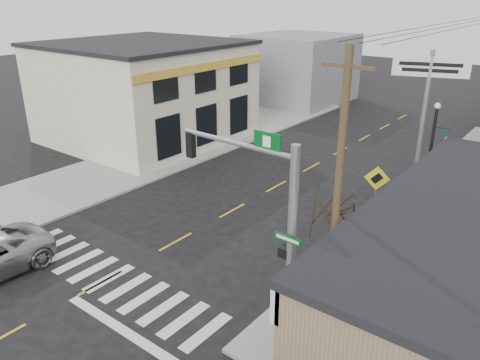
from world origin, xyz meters
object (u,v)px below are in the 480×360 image
Objects in this scene: bare_tree at (336,203)px; utility_pole_near at (337,196)px; guide_sign at (393,220)px; dance_center_sign at (427,90)px; fire_hydrant at (374,272)px; lamp_post at (432,152)px; traffic_signal_pole at (272,213)px.

bare_tree is 1.13m from utility_pole_near.
bare_tree is at bearing -115.19° from guide_sign.
dance_center_sign is 0.85× the size of utility_pole_near.
dance_center_sign reaches higher than bare_tree.
dance_center_sign reaches higher than fire_hydrant.
bare_tree is (-0.43, -4.50, 2.30)m from guide_sign.
fire_hydrant is (0.26, -2.22, -1.21)m from guide_sign.
utility_pole_near reaches higher than lamp_post.
guide_sign is 7.96m from dance_center_sign.
lamp_post is at bearing 88.45° from bare_tree.
bare_tree is at bearing -82.64° from lamp_post.
guide_sign is at bearing 84.49° from bare_tree.
dance_center_sign is at bearing 89.74° from traffic_signal_pole.
bare_tree is (-0.69, -2.28, 3.51)m from fire_hydrant.
traffic_signal_pole is 2.08m from bare_tree.
lamp_post reaches higher than fire_hydrant.
fire_hydrant is at bearing 73.09° from bare_tree.
bare_tree is at bearing 117.20° from utility_pole_near.
lamp_post is 0.73× the size of dance_center_sign.
traffic_signal_pole is 5.47m from fire_hydrant.
traffic_signal_pole reaches higher than fire_hydrant.
bare_tree is (0.92, -11.25, -1.70)m from dance_center_sign.
traffic_signal_pole is 12.93m from dance_center_sign.
lamp_post is (1.65, 10.82, -0.54)m from traffic_signal_pole.
lamp_post is 0.62× the size of utility_pole_near.
utility_pole_near reaches higher than traffic_signal_pole.
traffic_signal_pole is at bearing -110.74° from dance_center_sign.
utility_pole_near reaches higher than fire_hydrant.
guide_sign is at bearing -97.24° from dance_center_sign.
traffic_signal_pole is at bearing -132.43° from bare_tree.
lamp_post is at bearing 72.52° from guide_sign.
lamp_post is 10.22m from utility_pole_near.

